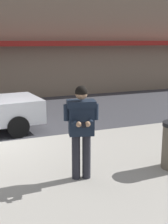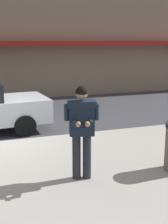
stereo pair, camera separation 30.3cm
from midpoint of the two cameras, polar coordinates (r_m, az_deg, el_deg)
The scene contains 3 objects.
sidewalk at distance 6.20m, azimuth -8.65°, elevation -12.71°, with size 32.00×5.30×0.14m, color #A8A399.
curb_paint_line at distance 8.88m, azimuth -13.16°, elevation -5.34°, with size 28.00×0.12×0.01m, color silver.
man_texting_on_phone at distance 5.78m, azimuth -2.01°, elevation -1.98°, with size 0.63×0.64×1.81m.
Camera 1 is at (-0.40, -8.25, 2.74)m, focal length 50.00 mm.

